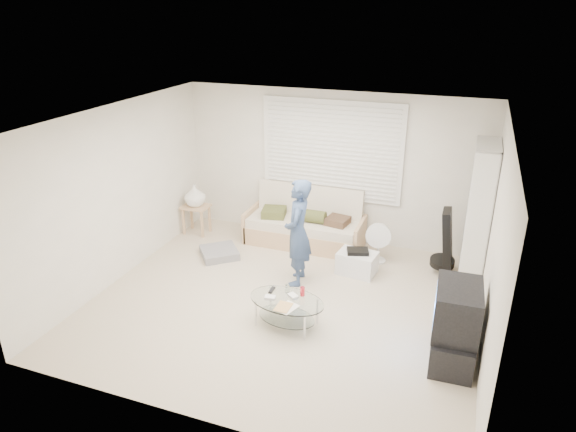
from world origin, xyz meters
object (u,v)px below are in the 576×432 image
at_px(futon_sofa, 305,226).
at_px(coffee_table, 287,305).
at_px(bookshelf, 478,214).
at_px(tv_unit, 455,325).

distance_m(futon_sofa, coffee_table, 2.39).
bearing_deg(bookshelf, tv_unit, -93.50).
relative_size(futon_sofa, coffee_table, 1.88).
xyz_separation_m(tv_unit, coffee_table, (-1.98, -0.00, -0.16)).
distance_m(bookshelf, coffee_table, 3.03).
bearing_deg(bookshelf, coffee_table, -135.83).
distance_m(futon_sofa, bookshelf, 2.74).
bearing_deg(coffee_table, tv_unit, 0.09).
relative_size(futon_sofa, tv_unit, 2.07).
relative_size(bookshelf, coffee_table, 1.96).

